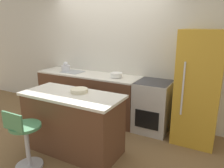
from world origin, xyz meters
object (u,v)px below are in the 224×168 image
oven_range (153,106)px  refrigerator (198,88)px  stool_chair (25,138)px  mixing_bowl (116,75)px  kettle (66,67)px

oven_range → refrigerator: size_ratio=0.50×
stool_chair → mixing_bowl: 1.99m
kettle → mixing_bowl: (1.24, 0.00, -0.04)m
refrigerator → mixing_bowl: bearing=179.7°
oven_range → refrigerator: refrigerator is taller
oven_range → refrigerator: (0.74, -0.02, 0.46)m
refrigerator → kettle: size_ratio=9.21×
refrigerator → kettle: (-2.72, 0.01, 0.09)m
stool_chair → mixing_bowl: (0.40, 1.88, 0.53)m
stool_chair → kettle: kettle is taller
stool_chair → mixing_bowl: size_ratio=3.79×
mixing_bowl → kettle: bearing=-180.0°
refrigerator → oven_range: bearing=178.8°
kettle → mixing_bowl: kettle is taller
oven_range → mixing_bowl: size_ratio=4.10×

